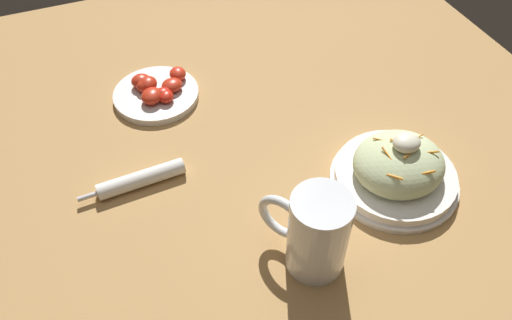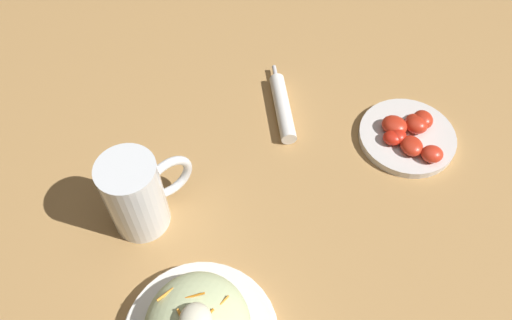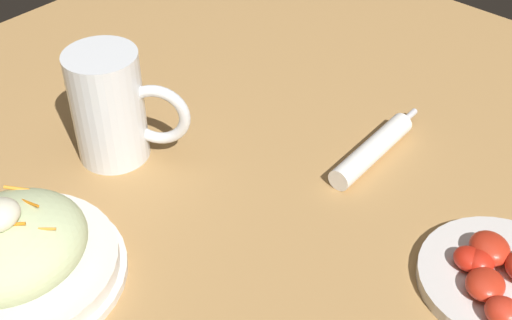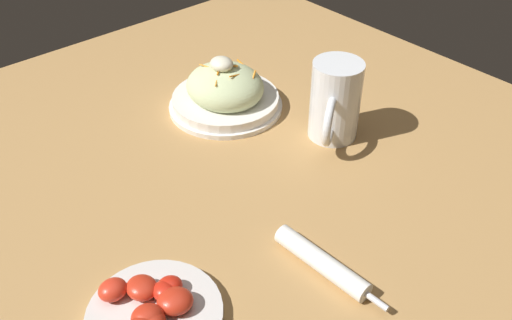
# 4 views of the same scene
# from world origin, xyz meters

# --- Properties ---
(ground_plane) EXTENTS (1.43, 1.43, 0.00)m
(ground_plane) POSITION_xyz_m (0.00, 0.00, 0.00)
(ground_plane) COLOR #B2844C
(salad_plate) EXTENTS (0.24, 0.24, 0.12)m
(salad_plate) POSITION_xyz_m (0.23, -0.17, 0.04)
(salad_plate) COLOR white
(salad_plate) RESTS_ON ground_plane
(beer_mug) EXTENTS (0.12, 0.14, 0.16)m
(beer_mug) POSITION_xyz_m (0.01, -0.26, 0.07)
(beer_mug) COLOR white
(beer_mug) RESTS_ON ground_plane
(napkin_roll) EXTENTS (0.20, 0.04, 0.03)m
(napkin_roll) POSITION_xyz_m (-0.21, 0.00, 0.02)
(napkin_roll) COLOR white
(napkin_roll) RESTS_ON ground_plane
(tomato_plate) EXTENTS (0.19, 0.19, 0.04)m
(tomato_plate) POSITION_xyz_m (-0.12, 0.24, 0.02)
(tomato_plate) COLOR silver
(tomato_plate) RESTS_ON ground_plane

